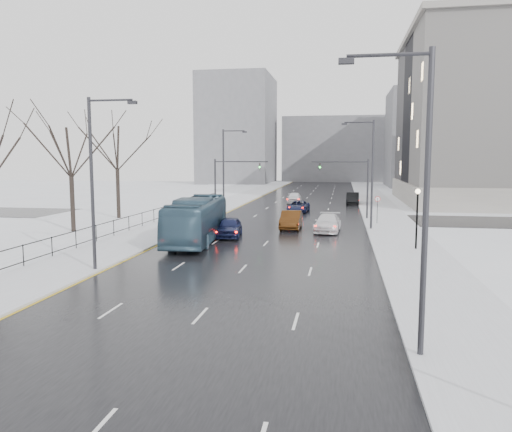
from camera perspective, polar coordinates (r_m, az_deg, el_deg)
The scene contains 26 objects.
road at distance 67.09m, azimuth 4.90°, elevation 0.99°, with size 16.00×150.00×0.04m, color black.
cross_road at distance 55.22m, azimuth 3.81°, elevation -0.21°, with size 130.00×10.00×0.04m, color black.
sidewalk_left at distance 68.79m, azimuth -3.85°, elevation 1.19°, with size 5.00×150.00×0.16m, color silver.
sidewalk_right at distance 67.00m, azimuth 13.88°, elevation 0.87°, with size 5.00×150.00×0.16m, color silver.
park_strip at distance 71.63m, azimuth -11.25°, elevation 1.28°, with size 14.00×150.00×0.12m, color white.
tree_park_d at distance 47.33m, azimuth -20.11°, elevation -1.77°, with size 8.75×8.75×12.50m, color black, non-canonical shape.
tree_park_e at distance 56.30m, azimuth -15.39°, elevation -0.32°, with size 9.45×9.45×13.50m, color black, non-canonical shape.
iron_fence at distance 41.45m, azimuth -17.16°, elevation -1.54°, with size 0.06×70.00×1.30m.
streetlight_r_near at distance 16.72m, azimuth 18.14°, elevation 2.97°, with size 2.95×0.25×10.00m.
streetlight_r_mid at distance 46.59m, azimuth 12.88°, elevation 5.28°, with size 2.95×0.25×10.00m.
streetlight_l_near at distance 29.97m, azimuth -17.89°, elevation 4.46°, with size 2.95×0.25×10.00m.
streetlight_l_far at distance 60.16m, azimuth -3.53°, elevation 5.70°, with size 2.95×0.25×10.00m.
lamppost_r_mid at distance 37.07m, azimuth 17.94°, elevation 0.67°, with size 0.36×0.36×4.28m.
mast_signal_right at distance 54.60m, azimuth 11.53°, elevation 3.90°, with size 6.10×0.33×6.50m.
mast_signal_left at distance 56.12m, azimuth -3.63°, elevation 4.09°, with size 6.10×0.33×6.50m.
no_uturn_sign at distance 50.82m, azimuth 13.72°, elevation 1.61°, with size 0.60×0.06×2.70m.
bldg_far_right at distance 123.61m, azimuth 20.45°, elevation 8.27°, with size 24.00×20.00×22.00m, color slate.
bldg_far_left at distance 134.62m, azimuth -2.07°, elevation 9.79°, with size 18.00×22.00×28.00m, color slate.
bldg_far_center at distance 146.55m, azimuth 9.26°, elevation 7.50°, with size 30.00×18.00×18.00m, color slate.
bus at distance 39.43m, azimuth -6.77°, elevation -0.42°, with size 2.93×12.51×3.48m, color #37566C.
sedan_center_near at distance 41.65m, azimuth -3.08°, elevation -1.28°, with size 1.94×4.83×1.65m, color #171D45.
sedan_right_near at distance 46.43m, azimuth 4.03°, elevation -0.44°, with size 1.78×5.12×1.69m, color #43220B.
sedan_right_cross at distance 60.79m, azimuth 4.86°, elevation 1.09°, with size 2.32×5.03×1.40m, color #141B3E.
sedan_right_far at distance 45.07m, azimuth 8.19°, elevation -0.79°, with size 2.18×5.36×1.56m, color white.
sedan_center_far at distance 72.85m, azimuth 4.39°, elevation 2.10°, with size 1.90×4.73×1.61m, color white.
sedan_right_distant at distance 72.56m, azimuth 10.98°, elevation 2.00°, with size 1.77×5.06×1.67m, color black.
Camera 1 is at (5.77, -6.52, 6.59)m, focal length 35.00 mm.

